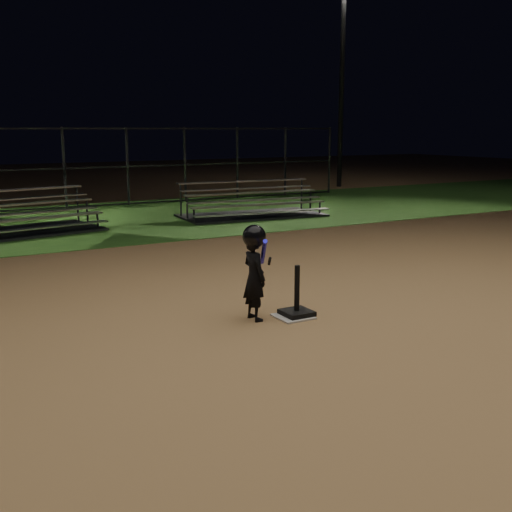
# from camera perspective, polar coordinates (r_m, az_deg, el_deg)

# --- Properties ---
(ground) EXTENTS (80.00, 80.00, 0.00)m
(ground) POSITION_cam_1_polar(r_m,az_deg,el_deg) (8.24, 3.43, -5.65)
(ground) COLOR #B18450
(ground) RESTS_ON ground
(grass_strip) EXTENTS (60.00, 8.00, 0.01)m
(grass_strip) POSITION_cam_1_polar(r_m,az_deg,el_deg) (17.32, -14.80, 3.14)
(grass_strip) COLOR #2C5B1D
(grass_strip) RESTS_ON ground
(home_plate) EXTENTS (0.45, 0.45, 0.02)m
(home_plate) POSITION_cam_1_polar(r_m,az_deg,el_deg) (8.24, 3.43, -5.57)
(home_plate) COLOR beige
(home_plate) RESTS_ON ground
(batting_tee) EXTENTS (0.38, 0.38, 0.67)m
(batting_tee) POSITION_cam_1_polar(r_m,az_deg,el_deg) (8.25, 3.76, -4.64)
(batting_tee) COLOR black
(batting_tee) RESTS_ON home_plate
(child_batter) EXTENTS (0.42, 0.63, 1.25)m
(child_batter) POSITION_cam_1_polar(r_m,az_deg,el_deg) (7.97, -0.15, -1.28)
(child_batter) COLOR black
(child_batter) RESTS_ON ground
(bleacher_left) EXTENTS (4.40, 2.73, 1.01)m
(bleacher_left) POSITION_cam_1_polar(r_m,az_deg,el_deg) (15.65, -21.68, 2.58)
(bleacher_left) COLOR #BBBBC0
(bleacher_left) RESTS_ON ground
(bleacher_right) EXTENTS (4.13, 2.26, 0.98)m
(bleacher_right) POSITION_cam_1_polar(r_m,az_deg,el_deg) (17.59, -0.36, 4.29)
(bleacher_right) COLOR #ABAAAF
(bleacher_right) RESTS_ON ground
(backstop_fence) EXTENTS (20.08, 0.08, 2.50)m
(backstop_fence) POSITION_cam_1_polar(r_m,az_deg,el_deg) (20.10, -17.20, 7.70)
(backstop_fence) COLOR #38383D
(backstop_fence) RESTS_ON ground
(light_pole_right) EXTENTS (0.90, 0.53, 8.30)m
(light_pole_right) POSITION_cam_1_polar(r_m,az_deg,el_deg) (27.13, 7.99, 16.80)
(light_pole_right) COLOR #2D2D30
(light_pole_right) RESTS_ON ground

